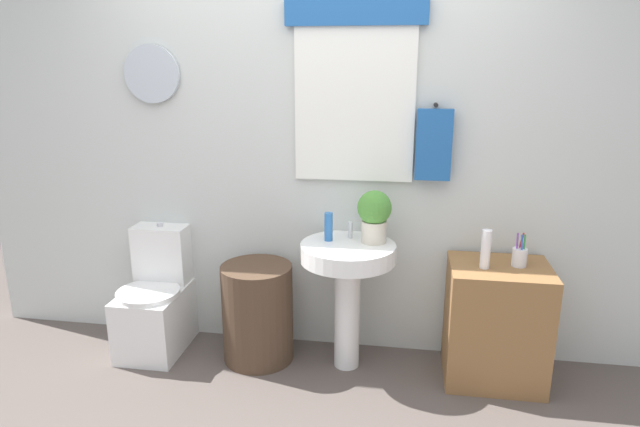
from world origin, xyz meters
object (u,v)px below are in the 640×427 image
Objects in this scene: lotion_bottle at (486,249)px; laundry_hamper at (258,313)px; pedestal_sink at (348,274)px; soap_bottle at (329,227)px; potted_plant at (374,214)px; toilet at (157,303)px; toothbrush_cup at (519,256)px; wooden_cabinet at (496,323)px.

laundry_hamper is at bearing 178.23° from lotion_bottle.
laundry_hamper is 0.62m from pedestal_sink.
soap_bottle is 0.27m from potted_plant.
soap_bottle is at bearing 6.71° from laundry_hamper.
toilet is 3.65× the size of lotion_bottle.
lotion_bottle is (1.96, -0.08, 0.50)m from toilet.
lotion_bottle reaches higher than toilet.
toilet is at bearing -179.30° from soap_bottle.
toilet is at bearing 178.27° from pedestal_sink.
toothbrush_cup is at bearing -0.45° from toilet.
toothbrush_cup is (0.80, -0.04, -0.20)m from potted_plant.
potted_plant is (0.68, 0.06, 0.64)m from laundry_hamper.
pedestal_sink is 0.88m from wooden_cabinet.
laundry_hamper is 0.70m from soap_bottle.
laundry_hamper is 1.39m from wooden_cabinet.
wooden_cabinet is 4.14× the size of soap_bottle.
toilet reaches higher than pedestal_sink.
pedestal_sink is at bearing -156.80° from potted_plant.
wooden_cabinet is (1.39, 0.00, 0.04)m from laundry_hamper.
toothbrush_cup reaches higher than pedestal_sink.
pedestal_sink is at bearing 0.00° from laundry_hamper.
pedestal_sink is 4.63× the size of soap_bottle.
potted_plant is 1.40× the size of lotion_bottle.
lotion_bottle reaches higher than pedestal_sink.
soap_bottle reaches higher than toilet.
wooden_cabinet is (0.84, -0.00, -0.25)m from pedestal_sink.
toilet is 1.23m from soap_bottle.
toilet is at bearing 178.98° from wooden_cabinet.
toothbrush_cup is (0.10, 0.02, 0.40)m from wooden_cabinet.
soap_bottle is 0.88m from lotion_bottle.
pedestal_sink reaches higher than laundry_hamper.
toilet is at bearing 176.85° from laundry_hamper.
potted_plant is at bearing 23.20° from pedestal_sink.
toilet is 1.14× the size of wooden_cabinet.
laundry_hamper is at bearing 180.00° from wooden_cabinet.
pedestal_sink is at bearing -22.62° from soap_bottle.
toothbrush_cup reaches higher than laundry_hamper.
pedestal_sink is (0.54, 0.00, 0.29)m from laundry_hamper.
potted_plant is 0.63m from lotion_bottle.
laundry_hamper is 0.78× the size of pedestal_sink.
lotion_bottle is at bearing -9.32° from potted_plant.
soap_bottle is at bearing 178.38° from toothbrush_cup.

